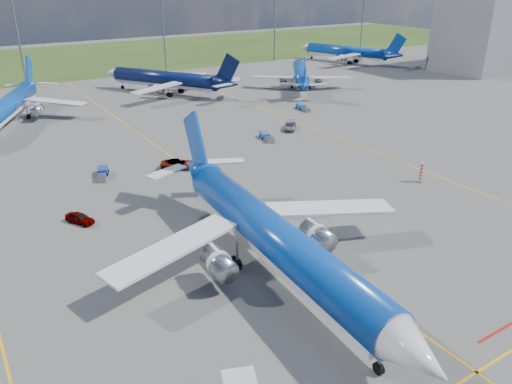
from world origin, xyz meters
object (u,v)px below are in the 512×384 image
bg_jet_n (166,94)px  baggage_tug_w (266,137)px  bg_jet_ne (300,87)px  warning_post (421,172)px  bg_jet_ene (346,63)px  bg_jet_nnw (13,123)px  service_car_c (290,126)px  main_airliner (275,275)px  service_car_b (178,164)px  service_car_a (80,218)px  baggage_tug_c (102,173)px  baggage_tug_e (302,108)px

bg_jet_n → baggage_tug_w: size_ratio=8.57×
bg_jet_n → bg_jet_ne: bg_jet_n is taller
warning_post → baggage_tug_w: bearing=104.8°
bg_jet_ne → bg_jet_ene: (36.43, 22.90, 0.00)m
warning_post → bg_jet_nnw: bearing=124.5°
bg_jet_nnw → bg_jet_ene: 108.61m
bg_jet_n → service_car_c: bearing=68.0°
main_airliner → service_car_b: size_ratio=8.53×
service_car_a → baggage_tug_w: (37.27, 15.57, -0.17)m
bg_jet_nnw → baggage_tug_w: bg_jet_nnw is taller
bg_jet_ene → service_car_b: size_ratio=7.41×
warning_post → bg_jet_nnw: 79.38m
service_car_b → main_airliner: bearing=-155.4°
service_car_a → baggage_tug_w: 40.39m
bg_jet_n → service_car_a: bg_jet_n is taller
warning_post → main_airliner: size_ratio=0.07×
bg_jet_nnw → baggage_tug_w: size_ratio=8.40×
service_car_c → bg_jet_n: bearing=143.2°
bg_jet_nnw → baggage_tug_w: bearing=-20.3°
baggage_tug_w → baggage_tug_c: size_ratio=0.96×
service_car_a → baggage_tug_c: size_ratio=0.77×
bg_jet_ne → service_car_c: size_ratio=7.34×
main_airliner → warning_post: bearing=19.4°
bg_jet_nnw → bg_jet_n: bg_jet_n is taller
service_car_a → baggage_tug_c: bearing=33.7°
warning_post → baggage_tug_e: bearing=75.5°
service_car_b → service_car_c: (26.83, 7.66, -0.01)m
bg_jet_nnw → service_car_c: size_ratio=7.97×
bg_jet_nnw → baggage_tug_e: (55.88, -23.05, 0.49)m
warning_post → bg_jet_nnw: bg_jet_nnw is taller
warning_post → service_car_c: size_ratio=0.60×
bg_jet_nnw → service_car_a: bearing=-65.7°
baggage_tug_e → bg_jet_nnw: bearing=166.9°
bg_jet_n → baggage_tug_w: bearing=58.3°
bg_jet_ne → main_airliner: (-56.83, -71.23, 0.00)m
bg_jet_n → bg_jet_ne: 35.35m
main_airliner → service_car_c: 50.77m
bg_jet_n → baggage_tug_e: (19.14, -30.99, 0.49)m
bg_jet_n → baggage_tug_e: size_ratio=8.60×
bg_jet_nnw → baggage_tug_c: bearing=-55.8°
bg_jet_nnw → baggage_tug_e: bg_jet_nnw is taller
bg_jet_n → main_airliner: 85.41m
service_car_b → bg_jet_n: bearing=10.8°
main_airliner → bg_jet_nnw: bearing=104.0°
service_car_a → service_car_c: bearing=-7.5°
bg_jet_nnw → baggage_tug_c: 39.33m
warning_post → baggage_tug_e: warning_post is taller
service_car_a → baggage_tug_e: bearing=-2.1°
baggage_tug_w → service_car_a: bearing=-143.6°
main_airliner → baggage_tug_c: 36.16m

